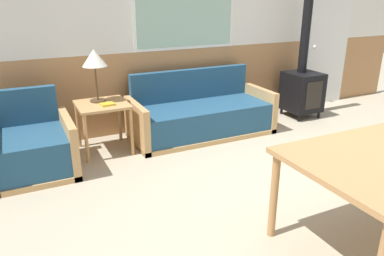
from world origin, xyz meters
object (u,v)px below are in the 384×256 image
couch (201,116)px  wood_stove (303,78)px  side_table (103,111)px  armchair (32,149)px  table_lamp (94,60)px

couch → wood_stove: (1.74, 0.05, 0.33)m
side_table → wood_stove: bearing=0.7°
armchair → side_table: (0.81, 0.24, 0.24)m
armchair → table_lamp: 1.19m
armchair → couch: bearing=5.6°
couch → table_lamp: bearing=175.0°
couch → armchair: size_ratio=2.15×
armchair → side_table: bearing=15.8°
table_lamp → wood_stove: size_ratio=0.25×
couch → side_table: couch is taller
side_table → wood_stove: wood_stove is taller
armchair → table_lamp: size_ratio=1.43×
table_lamp → wood_stove: 3.09m
side_table → wood_stove: size_ratio=0.25×
wood_stove → side_table: bearing=-179.3°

